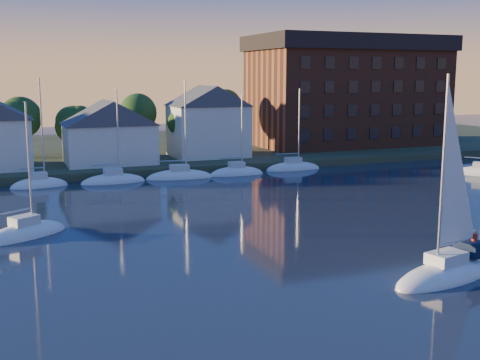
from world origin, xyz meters
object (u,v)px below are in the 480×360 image
condo_block (347,90)px  hero_sailboat (447,269)px  clubhouse_centre (109,131)px  drifting_sailboat_left (25,236)px  clubhouse_east (208,120)px  drifting_sailboat_right (480,174)px

condo_block → hero_sailboat: bearing=-116.1°
clubhouse_centre → condo_block: size_ratio=0.37×
clubhouse_centre → condo_block: 41.05m
hero_sailboat → clubhouse_centre: bearing=-89.3°
condo_block → drifting_sailboat_left: bearing=-143.7°
condo_block → clubhouse_east: bearing=-167.1°
condo_block → drifting_sailboat_right: condo_block is taller
clubhouse_centre → clubhouse_east: 14.17m
clubhouse_east → condo_block: size_ratio=0.34×
hero_sailboat → drifting_sailboat_right: 41.88m
clubhouse_east → hero_sailboat: 51.88m
clubhouse_east → drifting_sailboat_right: size_ratio=1.06×
clubhouse_centre → hero_sailboat: bearing=-76.6°
condo_block → hero_sailboat: 64.70m
clubhouse_east → hero_sailboat: size_ratio=0.79×
clubhouse_east → drifting_sailboat_right: clubhouse_east is taller
condo_block → drifting_sailboat_left: (-51.64, -37.96, -9.70)m
clubhouse_east → drifting_sailboat_left: clubhouse_east is taller
condo_block → drifting_sailboat_right: bearing=-86.3°
clubhouse_east → drifting_sailboat_left: (-25.64, -32.02, -5.90)m
clubhouse_centre → drifting_sailboat_left: size_ratio=1.02×
drifting_sailboat_left → hero_sailboat: bearing=-71.6°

